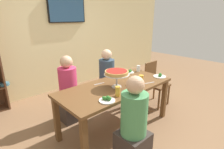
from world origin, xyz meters
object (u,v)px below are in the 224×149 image
at_px(diner_near_left, 133,130).
at_px(water_glass_clear_far, 138,68).
at_px(television, 67,10).
at_px(salad_plate_far_diner, 160,76).
at_px(salad_plate_spare, 107,99).
at_px(beer_glass_amber_short, 141,80).
at_px(cutlery_fork_near, 150,83).
at_px(deep_dish_pizza_stand, 117,73).
at_px(chair_head_east, 154,81).
at_px(diner_far_right, 107,82).
at_px(salad_plate_near_diner, 129,72).
at_px(water_glass_clear_near, 132,81).
at_px(cutlery_knife_near, 99,84).
at_px(beer_glass_amber_tall, 118,91).
at_px(dining_table, 116,91).
at_px(diner_far_left, 69,94).

xyz_separation_m(diner_near_left, water_glass_clear_far, (1.19, 0.91, 0.31)).
bearing_deg(water_glass_clear_far, television, 100.89).
height_order(salad_plate_far_diner, salad_plate_spare, salad_plate_far_diner).
distance_m(diner_near_left, beer_glass_amber_short, 0.87).
xyz_separation_m(salad_plate_far_diner, cutlery_fork_near, (-0.37, -0.06, -0.02)).
relative_size(deep_dish_pizza_stand, beer_glass_amber_short, 2.38).
height_order(chair_head_east, deep_dish_pizza_stand, deep_dish_pizza_stand).
distance_m(diner_far_right, water_glass_clear_far, 0.68).
distance_m(diner_near_left, salad_plate_near_diner, 1.42).
relative_size(television, diner_far_right, 0.81).
bearing_deg(chair_head_east, deep_dish_pizza_stand, 6.34).
bearing_deg(cutlery_fork_near, diner_near_left, -137.16).
xyz_separation_m(television, water_glass_clear_near, (-0.24, -2.24, -1.10)).
distance_m(chair_head_east, water_glass_clear_far, 0.50).
bearing_deg(salad_plate_far_diner, cutlery_fork_near, -171.47).
height_order(deep_dish_pizza_stand, cutlery_knife_near, deep_dish_pizza_stand).
height_order(deep_dish_pizza_stand, salad_plate_near_diner, deep_dish_pizza_stand).
height_order(salad_plate_spare, water_glass_clear_far, water_glass_clear_far).
relative_size(diner_far_right, beer_glass_amber_tall, 8.39).
bearing_deg(diner_far_right, water_glass_clear_far, 39.16).
height_order(diner_near_left, beer_glass_amber_short, diner_near_left).
bearing_deg(water_glass_clear_far, deep_dish_pizza_stand, -162.00).
bearing_deg(dining_table, diner_far_right, 59.10).
xyz_separation_m(salad_plate_near_diner, salad_plate_spare, (-1.06, -0.59, 0.00)).
relative_size(dining_table, diner_far_left, 1.57).
bearing_deg(diner_far_right, water_glass_clear_near, -14.38).
xyz_separation_m(diner_far_left, salad_plate_far_diner, (1.25, -0.95, 0.27)).
bearing_deg(diner_far_right, diner_near_left, -30.38).
bearing_deg(water_glass_clear_near, cutlery_fork_near, -32.32).
distance_m(television, diner_near_left, 3.23).
distance_m(beer_glass_amber_tall, cutlery_knife_near, 0.53).
distance_m(television, beer_glass_amber_short, 2.58).
bearing_deg(dining_table, deep_dish_pizza_stand, -133.53).
distance_m(diner_far_right, beer_glass_amber_tall, 1.24).
bearing_deg(salad_plate_near_diner, diner_far_left, 157.78).
bearing_deg(cutlery_fork_near, chair_head_east, 45.31).
height_order(television, water_glass_clear_far, television).
distance_m(water_glass_clear_near, cutlery_fork_near, 0.30).
distance_m(diner_near_left, cutlery_knife_near, 0.97).
relative_size(diner_far_left, cutlery_knife_near, 6.39).
bearing_deg(beer_glass_amber_short, television, 86.12).
relative_size(diner_far_left, water_glass_clear_near, 12.43).
distance_m(television, water_glass_clear_far, 2.20).
distance_m(diner_far_right, water_glass_clear_near, 0.91).
height_order(dining_table, beer_glass_amber_tall, beer_glass_amber_tall).
xyz_separation_m(diner_near_left, beer_glass_amber_short, (0.67, 0.44, 0.33)).
xyz_separation_m(chair_head_east, beer_glass_amber_short, (-0.89, -0.33, 0.33)).
xyz_separation_m(salad_plate_near_diner, beer_glass_amber_tall, (-0.87, -0.58, 0.05)).
distance_m(television, diner_far_right, 1.98).
height_order(beer_glass_amber_tall, water_glass_clear_far, beer_glass_amber_tall).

